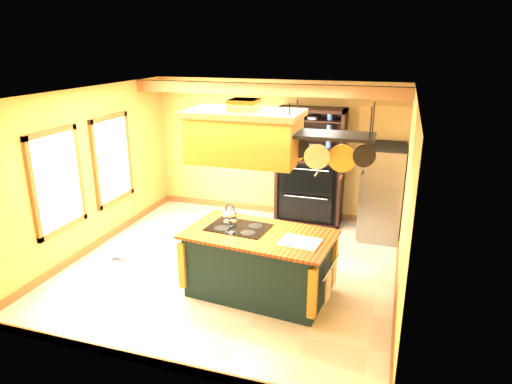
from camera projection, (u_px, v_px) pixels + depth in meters
The scene contains 15 objects.
floor at pixel (233, 265), 7.24m from camera, with size 5.00×5.00×0.00m, color beige.
ceiling at pixel (230, 93), 6.40m from camera, with size 5.00×5.00×0.00m, color white.
wall_back at pixel (276, 149), 9.08m from camera, with size 5.00×0.02×2.70m, color #B98C43.
wall_front at pixel (143, 255), 4.56m from camera, with size 5.00×0.02×2.70m, color #B98C43.
wall_left at pixel (90, 171), 7.54m from camera, with size 0.02×5.00×2.70m, color #B98C43.
wall_right at pixel (406, 201), 6.10m from camera, with size 0.02×5.00×2.70m, color #B98C43.
ceiling_beam at pixel (264, 89), 7.97m from camera, with size 5.00×0.15×0.20m, color brown.
window_near at pixel (58, 181), 6.79m from camera, with size 0.06×1.06×1.56m.
window_far at pixel (113, 159), 8.06m from camera, with size 0.06×1.06×1.56m.
kitchen_island at pixel (259, 263), 6.30m from camera, with size 2.10×1.31×1.11m.
range_hood at pixel (244, 135), 5.80m from camera, with size 1.46×0.83×0.80m.
pot_rack at pixel (331, 143), 5.50m from camera, with size 1.10×0.52×0.87m.
refrigerator at pixel (381, 194), 8.10m from camera, with size 0.72×0.85×1.66m.
hutch at pixel (310, 179), 8.79m from camera, with size 1.26×0.57×2.23m.
floor_register at pixel (120, 259), 7.43m from camera, with size 0.28×0.12×0.01m, color black.
Camera 1 is at (2.33, -6.09, 3.38)m, focal length 32.00 mm.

